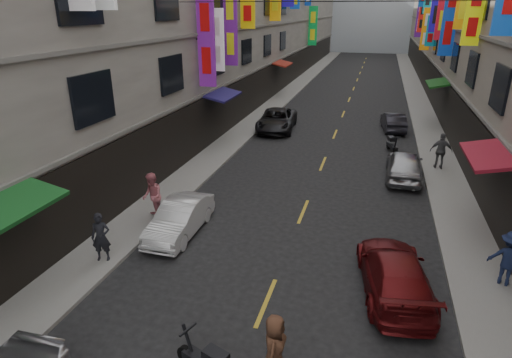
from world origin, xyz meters
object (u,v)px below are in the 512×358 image
Objects in this scene: scooter_far_right at (392,145)px; pedestrian_lfar at (152,196)px; car_right_mid at (404,165)px; car_left_mid at (180,218)px; car_right_far at (393,122)px; pedestrian_rfar at (441,151)px; car_left_far at (277,120)px; pedestrian_crossing at (275,348)px; pedestrian_rnear at (509,258)px; pedestrian_lnear at (101,237)px; car_right_near at (395,273)px.

pedestrian_lfar is at bearing 36.79° from scooter_far_right.
pedestrian_lfar is (-9.40, -7.34, 0.34)m from car_right_mid.
scooter_far_right is at bearing 57.62° from car_left_mid.
pedestrian_rfar is at bearing 99.19° from car_right_far.
scooter_far_right is at bearing -26.42° from car_left_far.
scooter_far_right is 0.96× the size of pedestrian_lfar.
car_right_mid reaches higher than car_left_mid.
pedestrian_rfar is 15.89m from pedestrian_crossing.
scooter_far_right is 1.05× the size of pedestrian_rnear.
scooter_far_right is 0.36× the size of car_left_far.
pedestrian_lnear is 7.05m from pedestrian_crossing.
car_right_far is 21.56m from pedestrian_lnear.
pedestrian_rnear reaches higher than car_left_far.
pedestrian_crossing is at bearing -48.84° from car_left_mid.
pedestrian_rnear is at bearing -168.53° from car_right_near.
car_right_far is at bearing 114.69° from pedestrian_lfar.
car_right_far is at bearing -106.66° from scooter_far_right.
car_left_mid reaches higher than car_right_far.
pedestrian_lfar is 8.70m from pedestrian_crossing.
car_left_far is 1.13× the size of car_right_near.
car_left_far is at bearing -30.52° from pedestrian_rfar.
scooter_far_right is at bearing 81.58° from car_right_far.
car_right_near is at bearing 87.20° from car_right_mid.
car_left_mid is 18.69m from car_right_far.
car_right_mid is at bearing 41.95° from pedestrian_rfar.
car_right_mid is 2.25× the size of pedestrian_rfar.
car_right_near is 1.19× the size of car_right_far.
pedestrian_lnear is at bearing 63.65° from pedestrian_crossing.
pedestrian_lnear is (-1.55, -2.44, 0.32)m from car_left_mid.
pedestrian_rfar reaches higher than car_left_mid.
pedestrian_crossing reaches higher than scooter_far_right.
scooter_far_right is 0.48× the size of car_left_mid.
pedestrian_lnear is 1.00× the size of pedestrian_crossing.
car_left_mid is at bearing -94.90° from car_left_far.
pedestrian_lnear is (-9.05, -14.48, 0.49)m from scooter_far_right.
car_right_mid reaches higher than car_left_far.
car_right_near is 2.70× the size of pedestrian_crossing.
pedestrian_crossing is at bearing 9.25° from pedestrian_lfar.
pedestrian_lfar is 1.01× the size of pedestrian_rfar.
car_right_near is 3.36m from pedestrian_rnear.
car_right_mid is at bearing 91.47° from pedestrian_lfar.
car_left_mid is 1.59m from pedestrian_lfar.
car_right_mid is 11.93m from pedestrian_lfar.
car_right_far is at bearing -8.25° from pedestrian_crossing.
pedestrian_crossing is at bearing 75.90° from car_right_far.
pedestrian_lfar is at bearing -100.47° from car_left_far.
pedestrian_crossing is at bearing 77.51° from car_right_mid.
scooter_far_right is 0.48× the size of car_right_far.
car_left_mid is 11.29m from car_right_mid.
scooter_far_right is 0.43× the size of car_right_mid.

